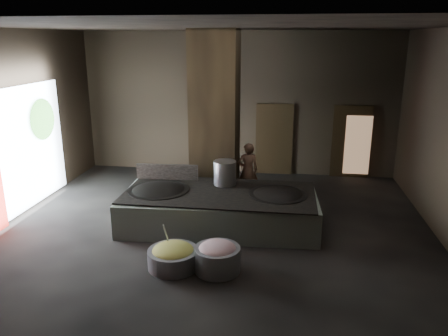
% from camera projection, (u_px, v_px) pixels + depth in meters
% --- Properties ---
extents(floor, '(10.00, 9.00, 0.10)m').
position_uv_depth(floor, '(215.00, 228.00, 10.32)').
color(floor, black).
rests_on(floor, ground).
extents(ceiling, '(10.00, 9.00, 0.10)m').
position_uv_depth(ceiling, '(214.00, 24.00, 9.01)').
color(ceiling, black).
rests_on(ceiling, back_wall).
extents(back_wall, '(10.00, 0.10, 4.50)m').
position_uv_depth(back_wall, '(238.00, 104.00, 13.98)').
color(back_wall, black).
rests_on(back_wall, ground).
extents(front_wall, '(10.00, 0.10, 4.50)m').
position_uv_depth(front_wall, '(154.00, 209.00, 5.35)').
color(front_wall, black).
rests_on(front_wall, ground).
extents(left_wall, '(0.10, 9.00, 4.50)m').
position_uv_depth(left_wall, '(5.00, 127.00, 10.36)').
color(left_wall, black).
rests_on(left_wall, ground).
extents(pillar, '(1.20, 1.20, 4.50)m').
position_uv_depth(pillar, '(215.00, 118.00, 11.51)').
color(pillar, black).
rests_on(pillar, ground).
extents(hearth_platform, '(4.59, 2.35, 0.78)m').
position_uv_depth(hearth_platform, '(219.00, 210.00, 10.27)').
color(hearth_platform, '#B3C2AF').
rests_on(hearth_platform, ground).
extents(platform_cap, '(4.40, 2.11, 0.03)m').
position_uv_depth(platform_cap, '(219.00, 193.00, 10.15)').
color(platform_cap, black).
rests_on(platform_cap, hearth_platform).
extents(wok_left, '(1.42, 1.42, 0.39)m').
position_uv_depth(wok_left, '(159.00, 193.00, 10.32)').
color(wok_left, black).
rests_on(wok_left, hearth_platform).
extents(wok_left_rim, '(1.45, 1.45, 0.05)m').
position_uv_depth(wok_left_rim, '(159.00, 190.00, 10.30)').
color(wok_left_rim, black).
rests_on(wok_left_rim, hearth_platform).
extents(wok_right, '(1.32, 1.32, 0.37)m').
position_uv_depth(wok_right, '(278.00, 197.00, 10.03)').
color(wok_right, black).
rests_on(wok_right, hearth_platform).
extents(wok_right_rim, '(1.35, 1.35, 0.05)m').
position_uv_depth(wok_right_rim, '(278.00, 194.00, 10.01)').
color(wok_right_rim, black).
rests_on(wok_right_rim, hearth_platform).
extents(stock_pot, '(0.55, 0.55, 0.59)m').
position_uv_depth(stock_pot, '(225.00, 173.00, 10.58)').
color(stock_pot, '#A4A7AC').
rests_on(stock_pot, hearth_platform).
extents(splash_guard, '(1.56, 0.13, 0.39)m').
position_uv_depth(splash_guard, '(167.00, 172.00, 11.00)').
color(splash_guard, black).
rests_on(splash_guard, hearth_platform).
extents(cook, '(0.65, 0.51, 1.56)m').
position_uv_depth(cook, '(248.00, 171.00, 11.95)').
color(cook, brown).
rests_on(cook, ground).
extents(veg_basin, '(1.27, 1.27, 0.36)m').
position_uv_depth(veg_basin, '(173.00, 258.00, 8.42)').
color(veg_basin, gray).
rests_on(veg_basin, ground).
extents(veg_fill, '(0.81, 0.81, 0.25)m').
position_uv_depth(veg_fill, '(173.00, 251.00, 8.37)').
color(veg_fill, '#85AC53').
rests_on(veg_fill, veg_basin).
extents(ladle, '(0.05, 0.39, 0.70)m').
position_uv_depth(ladle, '(167.00, 237.00, 8.48)').
color(ladle, '#A4A7AC').
rests_on(ladle, veg_basin).
extents(meat_basin, '(0.97, 0.97, 0.48)m').
position_uv_depth(meat_basin, '(217.00, 259.00, 8.28)').
color(meat_basin, gray).
rests_on(meat_basin, ground).
extents(meat_fill, '(0.72, 0.72, 0.28)m').
position_uv_depth(meat_fill, '(217.00, 249.00, 8.22)').
color(meat_fill, '#B76D7A').
rests_on(meat_fill, meat_basin).
extents(doorway_near, '(1.18, 0.08, 2.38)m').
position_uv_depth(doorway_near, '(274.00, 141.00, 14.05)').
color(doorway_near, black).
rests_on(doorway_near, ground).
extents(doorway_near_glow, '(0.76, 0.04, 1.79)m').
position_uv_depth(doorway_near_glow, '(266.00, 141.00, 14.27)').
color(doorway_near_glow, '#8C6647').
rests_on(doorway_near_glow, ground).
extents(doorway_far, '(1.18, 0.08, 2.38)m').
position_uv_depth(doorway_far, '(351.00, 143.00, 13.72)').
color(doorway_far, black).
rests_on(doorway_far, ground).
extents(doorway_far_glow, '(0.79, 0.04, 1.87)m').
position_uv_depth(doorway_far_glow, '(358.00, 145.00, 13.65)').
color(doorway_far_glow, '#8C6647').
rests_on(doorway_far_glow, ground).
extents(left_opening, '(0.04, 4.20, 3.10)m').
position_uv_depth(left_opening, '(18.00, 151.00, 10.72)').
color(left_opening, white).
rests_on(left_opening, ground).
extents(tree_silhouette, '(0.28, 1.10, 1.10)m').
position_uv_depth(tree_silhouette, '(43.00, 119.00, 11.58)').
color(tree_silhouette, '#194714').
rests_on(tree_silhouette, left_opening).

